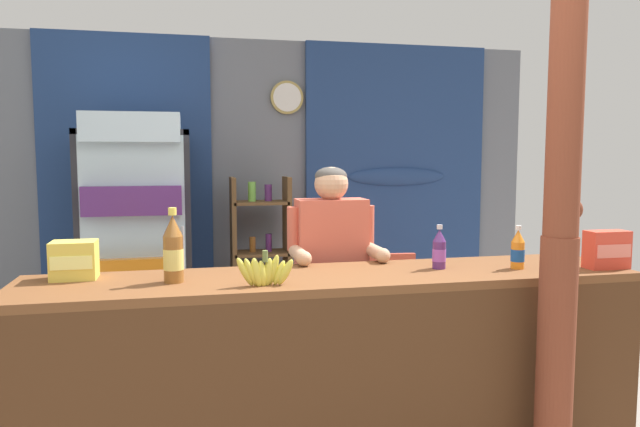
{
  "coord_description": "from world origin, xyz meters",
  "views": [
    {
      "loc": [
        -0.61,
        -2.18,
        1.55
      ],
      "look_at": [
        0.12,
        1.04,
        1.23
      ],
      "focal_mm": 33.16,
      "sensor_mm": 36.0,
      "label": 1
    }
  ],
  "objects_px": {
    "stall_counter": "(342,360)",
    "snack_box_instant_noodle": "(74,260)",
    "drink_fridge": "(137,229)",
    "bottle_shelf_rack": "(261,258)",
    "snack_box_crackers": "(607,250)",
    "shopkeeper": "(332,265)",
    "timber_post": "(560,248)",
    "soda_bottle_iced_tea": "(173,251)",
    "soda_bottle_orange_soda": "(518,250)",
    "plastic_lawn_chair": "(382,300)",
    "banana_bunch": "(264,272)",
    "soda_bottle_grape_soda": "(439,250)"
  },
  "relations": [
    {
      "from": "snack_box_crackers",
      "to": "drink_fridge",
      "type": "bearing_deg",
      "value": 141.43
    },
    {
      "from": "stall_counter",
      "to": "snack_box_instant_noodle",
      "type": "bearing_deg",
      "value": 167.08
    },
    {
      "from": "plastic_lawn_chair",
      "to": "snack_box_instant_noodle",
      "type": "distance_m",
      "value": 2.3
    },
    {
      "from": "timber_post",
      "to": "shopkeeper",
      "type": "distance_m",
      "value": 1.25
    },
    {
      "from": "stall_counter",
      "to": "plastic_lawn_chair",
      "type": "height_order",
      "value": "stall_counter"
    },
    {
      "from": "shopkeeper",
      "to": "banana_bunch",
      "type": "relative_size",
      "value": 5.5
    },
    {
      "from": "shopkeeper",
      "to": "snack_box_crackers",
      "type": "distance_m",
      "value": 1.43
    },
    {
      "from": "stall_counter",
      "to": "timber_post",
      "type": "height_order",
      "value": "timber_post"
    },
    {
      "from": "stall_counter",
      "to": "snack_box_crackers",
      "type": "height_order",
      "value": "snack_box_crackers"
    },
    {
      "from": "bottle_shelf_rack",
      "to": "shopkeeper",
      "type": "distance_m",
      "value": 1.59
    },
    {
      "from": "timber_post",
      "to": "soda_bottle_iced_tea",
      "type": "distance_m",
      "value": 1.7
    },
    {
      "from": "timber_post",
      "to": "soda_bottle_grape_soda",
      "type": "height_order",
      "value": "timber_post"
    },
    {
      "from": "plastic_lawn_chair",
      "to": "drink_fridge",
      "type": "bearing_deg",
      "value": 166.28
    },
    {
      "from": "timber_post",
      "to": "bottle_shelf_rack",
      "type": "distance_m",
      "value": 2.73
    },
    {
      "from": "stall_counter",
      "to": "timber_post",
      "type": "relative_size",
      "value": 1.22
    },
    {
      "from": "shopkeeper",
      "to": "banana_bunch",
      "type": "xyz_separation_m",
      "value": [
        -0.47,
        -0.67,
        0.11
      ]
    },
    {
      "from": "timber_post",
      "to": "snack_box_instant_noodle",
      "type": "height_order",
      "value": "timber_post"
    },
    {
      "from": "soda_bottle_grape_soda",
      "to": "plastic_lawn_chair",
      "type": "bearing_deg",
      "value": 83.54
    },
    {
      "from": "bottle_shelf_rack",
      "to": "soda_bottle_orange_soda",
      "type": "distance_m",
      "value": 2.39
    },
    {
      "from": "soda_bottle_iced_tea",
      "to": "banana_bunch",
      "type": "height_order",
      "value": "soda_bottle_iced_tea"
    },
    {
      "from": "bottle_shelf_rack",
      "to": "banana_bunch",
      "type": "relative_size",
      "value": 5.1
    },
    {
      "from": "bottle_shelf_rack",
      "to": "soda_bottle_iced_tea",
      "type": "relative_size",
      "value": 4.11
    },
    {
      "from": "plastic_lawn_chair",
      "to": "banana_bunch",
      "type": "height_order",
      "value": "banana_bunch"
    },
    {
      "from": "plastic_lawn_chair",
      "to": "snack_box_crackers",
      "type": "bearing_deg",
      "value": -65.76
    },
    {
      "from": "stall_counter",
      "to": "snack_box_instant_noodle",
      "type": "height_order",
      "value": "snack_box_instant_noodle"
    },
    {
      "from": "soda_bottle_iced_tea",
      "to": "snack_box_instant_noodle",
      "type": "bearing_deg",
      "value": 158.78
    },
    {
      "from": "soda_bottle_iced_tea",
      "to": "timber_post",
      "type": "bearing_deg",
      "value": -14.45
    },
    {
      "from": "stall_counter",
      "to": "shopkeeper",
      "type": "relative_size",
      "value": 1.97
    },
    {
      "from": "snack_box_crackers",
      "to": "soda_bottle_orange_soda",
      "type": "bearing_deg",
      "value": 168.54
    },
    {
      "from": "timber_post",
      "to": "soda_bottle_iced_tea",
      "type": "relative_size",
      "value": 7.14
    },
    {
      "from": "soda_bottle_grape_soda",
      "to": "snack_box_crackers",
      "type": "distance_m",
      "value": 0.84
    },
    {
      "from": "drink_fridge",
      "to": "shopkeeper",
      "type": "height_order",
      "value": "drink_fridge"
    },
    {
      "from": "timber_post",
      "to": "banana_bunch",
      "type": "xyz_separation_m",
      "value": [
        -1.26,
        0.27,
        -0.1
      ]
    },
    {
      "from": "soda_bottle_iced_tea",
      "to": "snack_box_crackers",
      "type": "bearing_deg",
      "value": -3.79
    },
    {
      "from": "timber_post",
      "to": "bottle_shelf_rack",
      "type": "bearing_deg",
      "value": 111.95
    },
    {
      "from": "bottle_shelf_rack",
      "to": "soda_bottle_orange_soda",
      "type": "height_order",
      "value": "bottle_shelf_rack"
    },
    {
      "from": "bottle_shelf_rack",
      "to": "snack_box_crackers",
      "type": "height_order",
      "value": "bottle_shelf_rack"
    },
    {
      "from": "bottle_shelf_rack",
      "to": "soda_bottle_orange_soda",
      "type": "xyz_separation_m",
      "value": [
        1.03,
        -2.12,
        0.36
      ]
    },
    {
      "from": "soda_bottle_grape_soda",
      "to": "soda_bottle_orange_soda",
      "type": "relative_size",
      "value": 1.02
    },
    {
      "from": "soda_bottle_iced_tea",
      "to": "banana_bunch",
      "type": "distance_m",
      "value": 0.43
    },
    {
      "from": "stall_counter",
      "to": "banana_bunch",
      "type": "height_order",
      "value": "banana_bunch"
    },
    {
      "from": "plastic_lawn_chair",
      "to": "timber_post",
      "type": "bearing_deg",
      "value": -83.35
    },
    {
      "from": "timber_post",
      "to": "snack_box_instant_noodle",
      "type": "distance_m",
      "value": 2.18
    },
    {
      "from": "soda_bottle_iced_tea",
      "to": "snack_box_crackers",
      "type": "distance_m",
      "value": 2.12
    },
    {
      "from": "plastic_lawn_chair",
      "to": "soda_bottle_iced_tea",
      "type": "xyz_separation_m",
      "value": [
        -1.44,
        -1.36,
        0.63
      ]
    },
    {
      "from": "timber_post",
      "to": "drink_fridge",
      "type": "height_order",
      "value": "timber_post"
    },
    {
      "from": "bottle_shelf_rack",
      "to": "shopkeeper",
      "type": "bearing_deg",
      "value": -82.27
    },
    {
      "from": "shopkeeper",
      "to": "soda_bottle_grape_soda",
      "type": "relative_size",
      "value": 6.72
    },
    {
      "from": "plastic_lawn_chair",
      "to": "soda_bottle_orange_soda",
      "type": "bearing_deg",
      "value": -80.6
    },
    {
      "from": "drink_fridge",
      "to": "bottle_shelf_rack",
      "type": "xyz_separation_m",
      "value": [
        0.94,
        0.29,
        -0.3
      ]
    }
  ]
}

